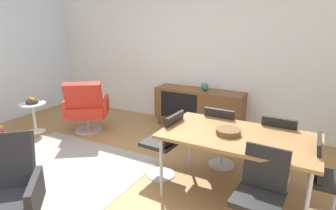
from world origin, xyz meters
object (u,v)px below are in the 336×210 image
(dining_table, at_px, (238,138))
(dining_chair_front_right, at_px, (260,194))
(lounge_chair_red, at_px, (86,106))
(fruit_bowl, at_px, (32,101))
(dining_chair_far_end, at_px, (331,179))
(dining_chair_near_window, at_px, (165,142))
(dining_chair_back_left, at_px, (222,134))
(sideboard, at_px, (199,105))
(wooden_bowl_on_table, at_px, (228,132))
(dining_chair_back_right, at_px, (278,145))
(side_table_round, at_px, (34,114))
(vase_cobalt, at_px, (205,87))

(dining_table, height_order, dining_chair_front_right, dining_chair_front_right)
(lounge_chair_red, height_order, fruit_bowl, lounge_chair_red)
(dining_chair_far_end, relative_size, dining_chair_front_right, 1.00)
(dining_chair_near_window, bearing_deg, dining_chair_back_left, 46.29)
(sideboard, relative_size, dining_table, 1.00)
(fruit_bowl, bearing_deg, dining_table, -3.59)
(dining_chair_far_end, bearing_deg, sideboard, 139.45)
(sideboard, distance_m, dining_chair_far_end, 2.71)
(dining_table, distance_m, dining_chair_front_right, 0.70)
(wooden_bowl_on_table, height_order, dining_chair_back_left, dining_chair_back_left)
(lounge_chair_red, bearing_deg, dining_table, -13.23)
(dining_table, bearing_deg, dining_chair_back_right, 58.12)
(dining_chair_near_window, distance_m, side_table_round, 2.77)
(wooden_bowl_on_table, height_order, fruit_bowl, wooden_bowl_on_table)
(dining_chair_front_right, distance_m, side_table_round, 4.08)
(wooden_bowl_on_table, relative_size, dining_chair_far_end, 0.30)
(dining_chair_back_right, bearing_deg, dining_chair_front_right, -89.68)
(sideboard, relative_size, vase_cobalt, 11.65)
(dining_chair_far_end, xyz_separation_m, lounge_chair_red, (-3.71, 0.66, -0.00))
(dining_chair_front_right, xyz_separation_m, lounge_chair_red, (-3.17, 1.22, -0.00))
(vase_cobalt, xyz_separation_m, wooden_bowl_on_table, (0.96, -1.81, -0.02))
(dining_chair_back_right, height_order, dining_chair_near_window, same)
(sideboard, distance_m, side_table_round, 2.92)
(dining_chair_front_right, bearing_deg, dining_table, 122.34)
(sideboard, relative_size, fruit_bowl, 8.00)
(dining_chair_near_window, relative_size, fruit_bowl, 4.28)
(fruit_bowl, bearing_deg, dining_chair_near_window, -4.80)
(dining_chair_far_end, xyz_separation_m, dining_chair_near_window, (-1.78, -0.00, 0.00))
(dining_chair_back_right, distance_m, dining_chair_back_left, 0.70)
(wooden_bowl_on_table, distance_m, side_table_round, 3.59)
(sideboard, xyz_separation_m, vase_cobalt, (0.10, 0.00, 0.35))
(dining_chair_far_end, relative_size, side_table_round, 1.65)
(dining_chair_near_window, bearing_deg, wooden_bowl_on_table, -2.88)
(fruit_bowl, bearing_deg, dining_chair_back_left, 5.72)
(dining_chair_front_right, bearing_deg, lounge_chair_red, 158.94)
(side_table_round, bearing_deg, dining_table, -3.57)
(dining_chair_back_right, relative_size, side_table_round, 1.65)
(vase_cobalt, height_order, dining_table, vase_cobalt)
(vase_cobalt, relative_size, dining_table, 0.09)
(vase_cobalt, relative_size, dining_chair_back_left, 0.16)
(dining_chair_back_left, xyz_separation_m, side_table_round, (-3.30, -0.33, -0.15))
(dining_chair_back_right, distance_m, dining_chair_near_window, 1.36)
(dining_chair_back_right, relative_size, dining_chair_near_window, 1.00)
(side_table_round, bearing_deg, dining_chair_far_end, -2.87)
(sideboard, bearing_deg, dining_table, -56.42)
(dining_chair_near_window, bearing_deg, fruit_bowl, 175.20)
(wooden_bowl_on_table, xyz_separation_m, dining_chair_back_right, (0.45, 0.60, -0.30))
(dining_chair_back_left, distance_m, lounge_chair_red, 2.47)
(fruit_bowl, bearing_deg, dining_chair_far_end, -2.89)
(dining_chair_back_right, bearing_deg, vase_cobalt, 139.58)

